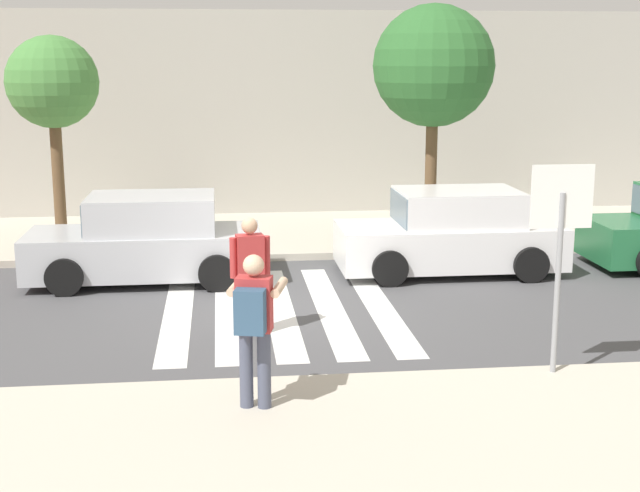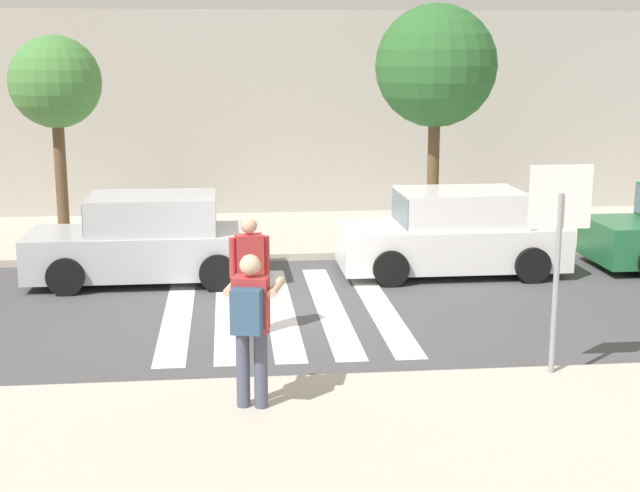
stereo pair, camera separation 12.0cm
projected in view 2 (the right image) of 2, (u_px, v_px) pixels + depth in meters
ground_plane at (281, 313)px, 13.96m from camera, size 120.00×120.00×0.00m
sidewalk_far at (264, 234)px, 19.78m from camera, size 60.00×4.80×0.14m
building_facade_far at (256, 111)px, 23.55m from camera, size 56.00×4.00×5.03m
crosswalk_stripe_0 at (178, 312)px, 13.99m from camera, size 0.44×5.20×0.01m
crosswalk_stripe_1 at (229, 310)px, 14.07m from camera, size 0.44×5.20×0.01m
crosswalk_stripe_2 at (280, 309)px, 14.15m from camera, size 0.44×5.20×0.01m
crosswalk_stripe_3 at (330, 307)px, 14.23m from camera, size 0.44×5.20×0.01m
crosswalk_stripe_4 at (379, 306)px, 14.32m from camera, size 0.44×5.20×0.01m
stop_sign at (559, 223)px, 10.55m from camera, size 0.76×0.08×2.55m
photographer_with_backpack at (251, 318)px, 9.61m from camera, size 0.70×0.92×1.72m
pedestrian_crossing at (250, 270)px, 12.63m from camera, size 0.57×0.30×1.72m
parked_car_silver at (148, 241)px, 15.82m from camera, size 4.10×1.92×1.55m
parked_car_white at (453, 235)px, 16.38m from camera, size 4.10×1.92×1.55m
street_tree_west at (55, 84)px, 17.87m from camera, size 1.85×1.85×4.22m
street_tree_center at (436, 67)px, 17.77m from camera, size 2.44×2.44×4.84m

